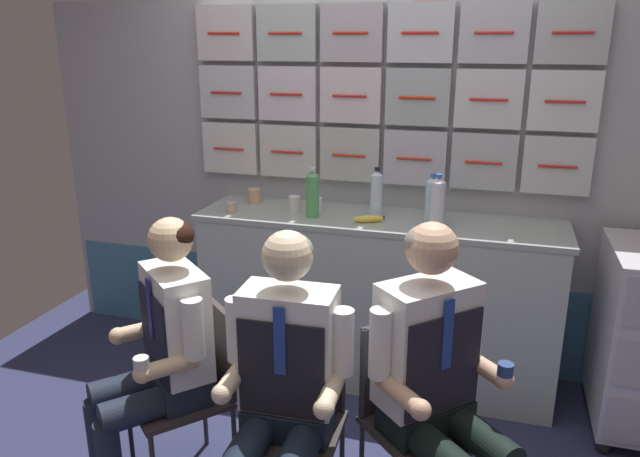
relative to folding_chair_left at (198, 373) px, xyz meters
The scene contains 17 objects.
galley_bulkhead 1.57m from the folding_chair_left, 69.37° to the left, with size 4.20×0.14×2.15m.
galley_counter 1.22m from the folding_chair_left, 61.36° to the left, with size 2.03×0.53×0.98m.
folding_chair_left is the anchor object (origin of this frame).
crew_member_left 0.23m from the folding_chair_left, 131.50° to the right, with size 0.63×0.65×1.24m.
folding_chair_right 0.49m from the folding_chair_left, ahead, with size 0.42×0.42×0.84m.
crew_member_right 0.58m from the folding_chair_left, 26.31° to the right, with size 0.50×0.63×1.27m.
folding_chair_by_counter 0.94m from the folding_chair_left, ahead, with size 0.57×0.57×0.84m.
crew_member_by_counter 1.07m from the folding_chair_left, ahead, with size 0.68×0.68×1.29m.
water_bottle_short 1.46m from the folding_chair_left, 46.77° to the left, with size 0.08×0.08×0.29m.
water_bottle_clear 1.37m from the folding_chair_left, 62.89° to the left, with size 0.07×0.07×0.27m.
water_bottle_blue_cap 1.51m from the folding_chair_left, 50.96° to the left, with size 0.08×0.08×0.26m.
water_bottle_tall 1.17m from the folding_chair_left, 76.70° to the left, with size 0.07×0.07×0.28m.
coffee_cup_spare 1.08m from the folding_chair_left, 104.49° to the left, with size 0.06×0.06×0.06m.
coffee_cup_white 1.28m from the folding_chair_left, 99.34° to the left, with size 0.08×0.08×0.09m.
espresso_cup_small 1.27m from the folding_chair_left, 79.89° to the left, with size 0.06×0.06×0.06m.
paper_cup_blue 1.18m from the folding_chair_left, 84.75° to the left, with size 0.06×0.06×0.09m.
snack_banana 1.21m from the folding_chair_left, 60.03° to the left, with size 0.17×0.10×0.04m.
Camera 1 is at (0.70, -2.11, 1.93)m, focal length 34.27 mm.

